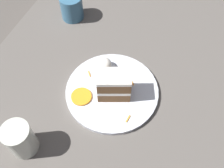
{
  "coord_description": "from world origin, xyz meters",
  "views": [
    {
      "loc": [
        -0.37,
        -0.16,
        0.7
      ],
      "look_at": [
        0.01,
        -0.01,
        0.08
      ],
      "focal_mm": 42.0,
      "sensor_mm": 36.0,
      "label": 1
    }
  ],
  "objects_px": {
    "cream_dollop": "(104,65)",
    "drinking_glass": "(21,140)",
    "plate": "(112,91)",
    "orange_garnish": "(81,97)",
    "coffee_mug": "(72,7)",
    "cake_slice": "(113,86)"
  },
  "relations": [
    {
      "from": "plate",
      "to": "cream_dollop",
      "type": "xyz_separation_m",
      "value": [
        0.07,
        0.05,
        0.03
      ]
    },
    {
      "from": "orange_garnish",
      "to": "plate",
      "type": "bearing_deg",
      "value": -53.23
    },
    {
      "from": "plate",
      "to": "cake_slice",
      "type": "distance_m",
      "value": 0.05
    },
    {
      "from": "orange_garnish",
      "to": "drinking_glass",
      "type": "distance_m",
      "value": 0.2
    },
    {
      "from": "cake_slice",
      "to": "cream_dollop",
      "type": "relative_size",
      "value": 2.22
    },
    {
      "from": "cream_dollop",
      "to": "orange_garnish",
      "type": "bearing_deg",
      "value": 169.32
    },
    {
      "from": "plate",
      "to": "orange_garnish",
      "type": "relative_size",
      "value": 4.6
    },
    {
      "from": "drinking_glass",
      "to": "coffee_mug",
      "type": "height_order",
      "value": "drinking_glass"
    },
    {
      "from": "plate",
      "to": "orange_garnish",
      "type": "distance_m",
      "value": 0.09
    },
    {
      "from": "orange_garnish",
      "to": "coffee_mug",
      "type": "xyz_separation_m",
      "value": [
        0.3,
        0.18,
        0.03
      ]
    },
    {
      "from": "orange_garnish",
      "to": "cake_slice",
      "type": "bearing_deg",
      "value": -63.22
    },
    {
      "from": "plate",
      "to": "coffee_mug",
      "type": "height_order",
      "value": "coffee_mug"
    },
    {
      "from": "plate",
      "to": "orange_garnish",
      "type": "bearing_deg",
      "value": 126.77
    },
    {
      "from": "drinking_glass",
      "to": "cake_slice",
      "type": "bearing_deg",
      "value": -35.13
    },
    {
      "from": "drinking_glass",
      "to": "orange_garnish",
      "type": "bearing_deg",
      "value": -22.42
    },
    {
      "from": "cream_dollop",
      "to": "orange_garnish",
      "type": "xyz_separation_m",
      "value": [
        -0.12,
        0.02,
        -0.02
      ]
    },
    {
      "from": "cake_slice",
      "to": "orange_garnish",
      "type": "bearing_deg",
      "value": 95.25
    },
    {
      "from": "plate",
      "to": "drinking_glass",
      "type": "bearing_deg",
      "value": 147.99
    },
    {
      "from": "orange_garnish",
      "to": "drinking_glass",
      "type": "xyz_separation_m",
      "value": [
        -0.18,
        0.08,
        0.03
      ]
    },
    {
      "from": "cake_slice",
      "to": "orange_garnish",
      "type": "xyz_separation_m",
      "value": [
        -0.04,
        0.08,
        -0.04
      ]
    },
    {
      "from": "cake_slice",
      "to": "drinking_glass",
      "type": "bearing_deg",
      "value": 123.34
    },
    {
      "from": "cream_dollop",
      "to": "drinking_glass",
      "type": "height_order",
      "value": "drinking_glass"
    }
  ]
}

